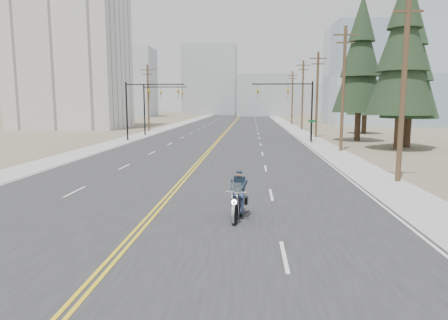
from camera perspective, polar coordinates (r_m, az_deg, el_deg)
ground_plane at (r=16.53m, az=-10.29°, el=-7.88°), size 400.00×400.00×0.00m
road at (r=85.60m, az=1.25°, el=5.15°), size 20.00×200.00×0.01m
sidewalk_left at (r=86.90m, az=-6.37°, el=5.14°), size 3.00×200.00×0.01m
sidewalk_right at (r=85.84m, az=8.97°, el=5.06°), size 3.00×200.00×0.01m
traffic_mast_left at (r=49.13m, az=-11.51°, el=8.49°), size 7.10×0.26×7.00m
traffic_mast_right at (r=47.65m, az=10.04°, el=8.54°), size 7.10×0.26×7.00m
traffic_mast_far at (r=56.96m, az=-9.68°, el=8.41°), size 6.10×0.26×7.00m
street_sign at (r=45.98m, az=12.48°, el=4.58°), size 0.90×0.06×2.62m
utility_pole_a at (r=24.92m, az=24.30°, el=10.22°), size 2.20×0.30×11.00m
utility_pole_b at (r=39.35m, az=16.67°, el=9.96°), size 2.20×0.30×11.50m
utility_pole_c at (r=54.07m, az=13.15°, el=9.24°), size 2.20×0.30×11.00m
utility_pole_d at (r=68.93m, az=11.16°, el=9.23°), size 2.20×0.30×11.50m
utility_pole_e at (r=85.82m, az=9.73°, el=8.86°), size 2.20×0.30×11.00m
utility_pole_left at (r=65.50m, az=-10.79°, el=8.86°), size 2.20×0.30×10.50m
apartment_block at (r=78.02m, az=-21.11°, el=15.36°), size 18.00×14.00×30.00m
glass_building at (r=90.03m, az=22.48°, el=11.05°), size 24.00×16.00×20.00m
haze_bldg_a at (r=136.24m, az=-12.94°, el=10.70°), size 14.00×12.00×22.00m
haze_bldg_b at (r=140.47m, az=5.63°, el=9.15°), size 18.00×14.00×14.00m
haze_bldg_c at (r=130.53m, az=20.23°, el=9.65°), size 16.00×12.00×18.00m
haze_bldg_d at (r=156.44m, az=-1.99°, el=11.28°), size 20.00×15.00×26.00m
haze_bldg_e at (r=166.72m, az=11.29°, el=8.53°), size 14.00×14.00×12.00m
haze_bldg_f at (r=155.13m, az=-16.66°, el=9.12°), size 12.00×12.00×16.00m
motorcyclist at (r=15.79m, az=2.01°, el=-5.03°), size 1.28×2.48×1.85m
conifer_near at (r=42.91m, az=24.22°, el=14.37°), size 6.37×6.37×16.86m
conifer_mid at (r=45.01m, az=25.26°, el=12.61°), size 5.62×5.62×14.99m
conifer_tall at (r=50.86m, az=18.95°, el=13.67°), size 6.13×6.13×17.03m
conifer_far at (r=63.03m, az=19.66°, el=10.85°), size 5.19×5.19×13.92m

